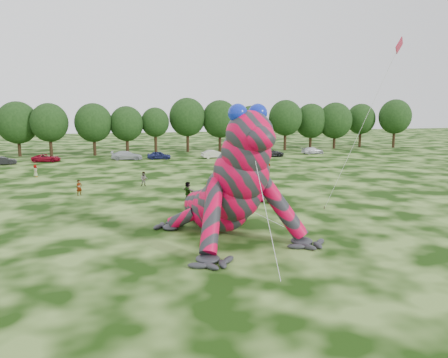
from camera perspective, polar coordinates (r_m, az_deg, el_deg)
name	(u,v)px	position (r m, az deg, el deg)	size (l,w,h in m)	color
ground	(219,252)	(28.31, -0.72, -9.46)	(240.00, 240.00, 0.00)	#16330A
inflatable_gecko	(215,168)	(32.11, -1.16, 1.48)	(15.81, 18.77, 9.39)	#CD0335
flying_kite	(393,58)	(37.74, 21.25, 14.49)	(4.31, 4.87, 14.91)	red
tree_5	(18,129)	(86.30, -25.32, 5.92)	(7.16, 6.44, 9.80)	black
tree_6	(50,130)	(83.65, -21.80, 5.96)	(6.52, 5.86, 9.49)	black
tree_7	(94,129)	(83.07, -16.65, 6.22)	(6.68, 6.01, 9.48)	black
tree_8	(127,130)	(83.19, -12.58, 6.22)	(6.14, 5.53, 8.94)	black
tree_9	(155,131)	(83.83, -8.95, 6.27)	(5.27, 4.74, 8.68)	black
tree_10	(188,125)	(85.77, -4.79, 7.04)	(7.09, 6.38, 10.50)	black
tree_11	(220,126)	(86.64, -0.54, 6.96)	(7.01, 6.31, 10.07)	black
tree_12	(251,128)	(87.86, 3.51, 6.62)	(5.99, 5.39, 8.97)	black
tree_13	(285,125)	(89.63, 8.02, 6.98)	(6.83, 6.15, 10.13)	black
tree_14	(311,126)	(93.62, 11.27, 6.78)	(6.82, 6.14, 9.40)	black
tree_15	(335,126)	(95.00, 14.28, 6.78)	(7.17, 6.45, 9.63)	black
tree_16	(361,125)	(99.83, 17.41, 6.69)	(6.26, 5.63, 9.37)	black
tree_17	(395,124)	(101.08, 21.40, 6.76)	(6.98, 6.28, 10.30)	black
car_1	(3,161)	(75.65, -26.89, 2.13)	(1.33, 3.80, 1.25)	black
car_2	(46,158)	(76.74, -22.18, 2.56)	(2.07, 4.48, 1.24)	maroon
car_3	(127,155)	(75.47, -12.59, 3.03)	(2.09, 5.13, 1.49)	#B2B8BC
car_4	(159,155)	(75.25, -8.47, 3.09)	(1.60, 3.97, 1.35)	navy
car_5	(214,154)	(76.03, -1.37, 3.28)	(1.48, 4.25, 1.40)	beige
car_6	(271,153)	(78.69, 6.13, 3.42)	(2.20, 4.78, 1.33)	#252528
car_7	(313,151)	(84.14, 11.51, 3.66)	(1.75, 4.29, 1.25)	white
spectator_1	(144,179)	(50.73, -10.40, 0.00)	(0.82, 0.64, 1.68)	gray
spectator_0	(79,188)	(47.33, -18.39, -1.08)	(0.59, 0.39, 1.63)	gray
spectator_5	(188,191)	(42.66, -4.74, -1.59)	(1.74, 0.55, 1.87)	gray
spectator_4	(35,171)	(61.39, -23.41, 0.99)	(0.78, 0.51, 1.59)	gray
spectator_3	(268,167)	(59.69, 5.77, 1.60)	(1.02, 0.42, 1.73)	gray
spectator_2	(264,167)	(59.02, 5.31, 1.52)	(1.14, 0.65, 1.76)	gray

